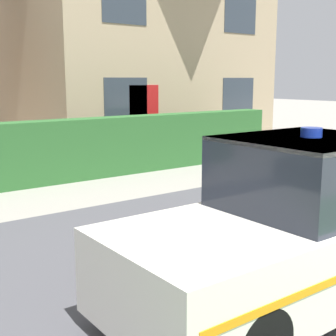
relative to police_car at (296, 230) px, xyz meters
The scene contains 4 objects.
road_strip 1.69m from the police_car, 81.90° to the left, with size 28.00×5.89×0.01m, color #4C4C51.
garden_hedge 6.80m from the police_car, 90.43° to the left, with size 13.46×0.58×1.38m, color #2D662D.
police_car is the anchor object (origin of this frame).
house_right 13.22m from the police_car, 65.23° to the left, with size 8.36×6.72×8.31m.
Camera 1 is at (-3.98, -0.62, 2.26)m, focal length 50.00 mm.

